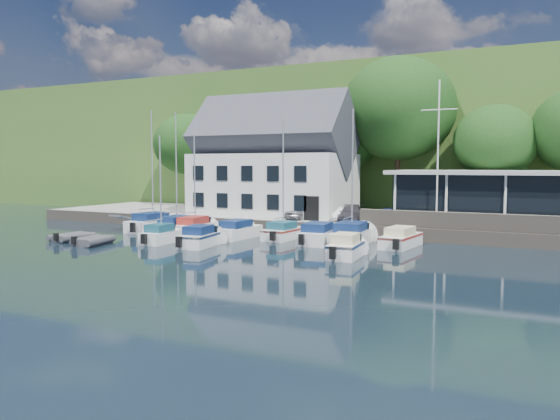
% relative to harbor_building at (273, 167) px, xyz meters
% --- Properties ---
extents(ground, '(180.00, 180.00, 0.00)m').
position_rel_harbor_building_xyz_m(ground, '(7.00, -16.50, -5.35)').
color(ground, black).
rests_on(ground, ground).
extents(quay, '(60.00, 13.00, 1.00)m').
position_rel_harbor_building_xyz_m(quay, '(7.00, 1.00, -4.85)').
color(quay, gray).
rests_on(quay, ground).
extents(quay_face, '(60.00, 0.30, 1.00)m').
position_rel_harbor_building_xyz_m(quay_face, '(7.00, -5.50, -4.85)').
color(quay_face, '#665D52').
rests_on(quay_face, ground).
extents(hillside, '(160.00, 75.00, 16.00)m').
position_rel_harbor_building_xyz_m(hillside, '(7.00, 45.50, 2.65)').
color(hillside, '#345A21').
rests_on(hillside, ground).
extents(field_patch, '(50.00, 30.00, 0.30)m').
position_rel_harbor_building_xyz_m(field_patch, '(15.00, 53.50, 10.80)').
color(field_patch, '#4E5D2E').
rests_on(field_patch, hillside).
extents(harbor_building, '(14.40, 8.20, 8.70)m').
position_rel_harbor_building_xyz_m(harbor_building, '(0.00, 0.00, 0.00)').
color(harbor_building, silver).
rests_on(harbor_building, quay).
extents(club_pavilion, '(13.20, 7.20, 4.10)m').
position_rel_harbor_building_xyz_m(club_pavilion, '(18.00, -0.50, -2.30)').
color(club_pavilion, black).
rests_on(club_pavilion, quay).
extents(seawall, '(18.00, 0.50, 1.20)m').
position_rel_harbor_building_xyz_m(seawall, '(19.00, -5.10, -3.75)').
color(seawall, '#665D52').
rests_on(seawall, quay).
extents(gangway, '(1.20, 6.00, 1.40)m').
position_rel_harbor_building_xyz_m(gangway, '(-9.50, -7.50, -5.35)').
color(gangway, silver).
rests_on(gangway, ground).
extents(car_silver, '(1.84, 3.89, 1.28)m').
position_rel_harbor_building_xyz_m(car_silver, '(4.09, -2.88, -3.71)').
color(car_silver, '#A2A1A6').
rests_on(car_silver, quay).
extents(car_white, '(1.28, 3.42, 1.12)m').
position_rel_harbor_building_xyz_m(car_white, '(8.06, -2.96, -3.79)').
color(car_white, white).
rests_on(car_white, quay).
extents(car_dgrey, '(2.80, 4.77, 1.30)m').
position_rel_harbor_building_xyz_m(car_dgrey, '(8.76, -3.67, -3.70)').
color(car_dgrey, '#343338').
rests_on(car_dgrey, quay).
extents(car_blue, '(1.46, 3.68, 1.26)m').
position_rel_harbor_building_xyz_m(car_blue, '(11.68, -3.10, -3.72)').
color(car_blue, navy).
rests_on(car_blue, quay).
extents(flagpole, '(2.55, 0.20, 10.61)m').
position_rel_harbor_building_xyz_m(flagpole, '(15.40, -4.01, 0.95)').
color(flagpole, silver).
rests_on(flagpole, quay).
extents(tree_0, '(7.46, 7.46, 10.20)m').
position_rel_harbor_building_xyz_m(tree_0, '(-13.43, 5.38, 0.75)').
color(tree_0, black).
rests_on(tree_0, quay).
extents(tree_1, '(6.98, 6.98, 9.54)m').
position_rel_harbor_building_xyz_m(tree_1, '(-4.74, 5.35, 0.42)').
color(tree_1, black).
rests_on(tree_1, quay).
extents(tree_2, '(8.46, 8.46, 11.56)m').
position_rel_harbor_building_xyz_m(tree_2, '(4.16, 6.27, 1.43)').
color(tree_2, black).
rests_on(tree_2, quay).
extents(tree_3, '(10.62, 10.62, 14.52)m').
position_rel_harbor_building_xyz_m(tree_3, '(9.94, 6.15, 2.91)').
color(tree_3, black).
rests_on(tree_3, quay).
extents(tree_4, '(7.09, 7.09, 9.70)m').
position_rel_harbor_building_xyz_m(tree_4, '(18.45, 5.81, 0.50)').
color(tree_4, black).
rests_on(tree_4, quay).
extents(boat_r1_0, '(2.65, 7.15, 9.60)m').
position_rel_harbor_building_xyz_m(boat_r1_0, '(-6.83, -8.73, -0.55)').
color(boat_r1_0, silver).
rests_on(boat_r1_0, ground).
extents(boat_r1_1, '(2.40, 6.61, 8.81)m').
position_rel_harbor_building_xyz_m(boat_r1_1, '(-4.05, -9.17, -0.95)').
color(boat_r1_1, silver).
rests_on(boat_r1_1, ground).
extents(boat_r1_2, '(2.33, 6.51, 8.91)m').
position_rel_harbor_building_xyz_m(boat_r1_2, '(-2.35, -9.09, -0.90)').
color(boat_r1_2, silver).
rests_on(boat_r1_2, ground).
extents(boat_r1_3, '(2.35, 6.39, 1.40)m').
position_rel_harbor_building_xyz_m(boat_r1_3, '(1.76, -9.43, -4.65)').
color(boat_r1_3, silver).
rests_on(boat_r1_3, ground).
extents(boat_r1_4, '(2.36, 5.43, 8.26)m').
position_rel_harbor_building_xyz_m(boat_r1_4, '(5.15, -8.57, -1.22)').
color(boat_r1_4, silver).
rests_on(boat_r1_4, ground).
extents(boat_r1_5, '(2.79, 6.64, 1.48)m').
position_rel_harbor_building_xyz_m(boat_r1_5, '(8.26, -9.22, -4.61)').
color(boat_r1_5, silver).
rests_on(boat_r1_5, ground).
extents(boat_r1_6, '(2.85, 7.28, 9.56)m').
position_rel_harbor_building_xyz_m(boat_r1_6, '(10.51, -8.69, -0.57)').
color(boat_r1_6, silver).
rests_on(boat_r1_6, ground).
extents(boat_r1_7, '(2.46, 6.35, 1.40)m').
position_rel_harbor_building_xyz_m(boat_r1_7, '(13.91, -8.53, -4.65)').
color(boat_r1_7, silver).
rests_on(boat_r1_7, ground).
extents(boat_r2_1, '(1.80, 4.76, 8.43)m').
position_rel_harbor_building_xyz_m(boat_r2_1, '(-1.74, -14.09, -1.13)').
color(boat_r2_1, silver).
rests_on(boat_r2_1, ground).
extents(boat_r2_2, '(2.56, 5.57, 1.45)m').
position_rel_harbor_building_xyz_m(boat_r2_2, '(1.63, -14.16, -4.63)').
color(boat_r2_2, silver).
rests_on(boat_r2_2, ground).
extents(boat_r2_4, '(2.10, 5.13, 1.46)m').
position_rel_harbor_building_xyz_m(boat_r2_4, '(11.98, -14.05, -4.62)').
color(boat_r2_4, silver).
rests_on(boat_r2_4, ground).
extents(dinghy_0, '(2.08, 3.24, 0.73)m').
position_rel_harbor_building_xyz_m(dinghy_0, '(-8.37, -16.04, -4.99)').
color(dinghy_0, '#37383C').
rests_on(dinghy_0, ground).
extents(dinghy_1, '(2.39, 3.43, 0.74)m').
position_rel_harbor_building_xyz_m(dinghy_1, '(-5.48, -16.81, -4.98)').
color(dinghy_1, '#37383C').
rests_on(dinghy_1, ground).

